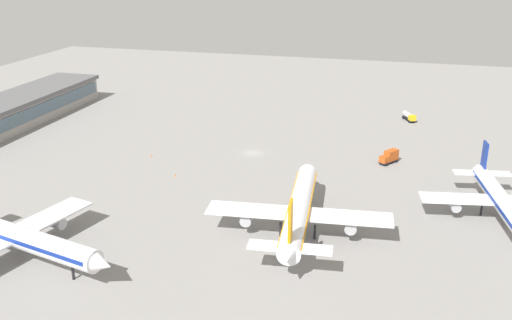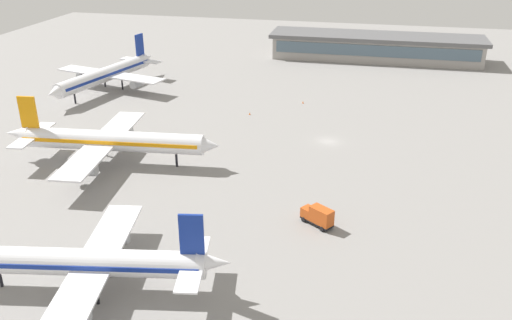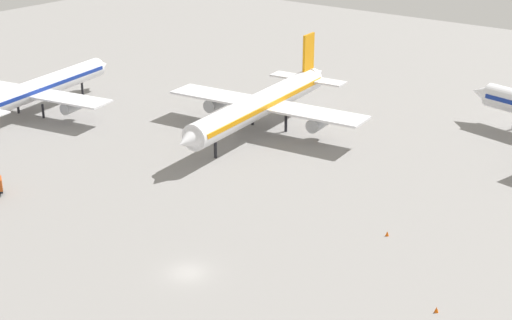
% 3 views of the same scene
% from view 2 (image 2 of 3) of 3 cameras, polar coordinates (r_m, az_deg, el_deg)
% --- Properties ---
extents(ground, '(288.00, 288.00, 0.00)m').
position_cam_2_polar(ground, '(119.67, 7.64, 1.96)').
color(ground, gray).
extents(terminal_building, '(71.46, 16.76, 8.30)m').
position_cam_2_polar(terminal_building, '(192.79, 12.52, 11.59)').
color(terminal_building, '#9E9993').
rests_on(terminal_building, ground).
extents(airplane_at_gate, '(43.74, 35.22, 13.30)m').
position_cam_2_polar(airplane_at_gate, '(110.16, -15.20, 1.99)').
color(airplane_at_gate, white).
rests_on(airplane_at_gate, ground).
extents(airplane_taxiing, '(34.47, 42.29, 13.02)m').
position_cam_2_polar(airplane_taxiing, '(158.51, -15.49, 8.74)').
color(airplane_taxiing, white).
rests_on(airplane_taxiing, ground).
extents(airplane_distant, '(38.63, 31.31, 11.80)m').
position_cam_2_polar(airplane_distant, '(74.68, -17.62, -10.23)').
color(airplane_distant, white).
rests_on(airplane_distant, ground).
extents(catering_truck, '(5.68, 4.76, 3.30)m').
position_cam_2_polar(catering_truck, '(86.95, 6.56, -5.86)').
color(catering_truck, black).
rests_on(catering_truck, ground).
extents(safety_cone_near_gate, '(0.44, 0.44, 0.60)m').
position_cam_2_polar(safety_cone_near_gate, '(143.64, 4.98, 6.09)').
color(safety_cone_near_gate, '#EA590C').
rests_on(safety_cone_near_gate, ground).
extents(safety_cone_mid_apron, '(0.44, 0.44, 0.60)m').
position_cam_2_polar(safety_cone_mid_apron, '(134.73, -0.67, 4.93)').
color(safety_cone_mid_apron, '#EA590C').
rests_on(safety_cone_mid_apron, ground).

